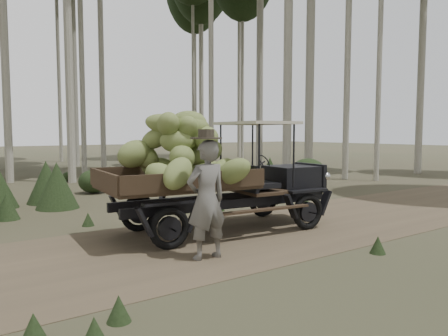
{
  "coord_description": "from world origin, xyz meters",
  "views": [
    {
      "loc": [
        -4.46,
        -6.78,
        2.07
      ],
      "look_at": [
        0.74,
        0.53,
        1.31
      ],
      "focal_mm": 35.0,
      "sensor_mm": 36.0,
      "label": 1
    }
  ],
  "objects": [
    {
      "name": "ground",
      "position": [
        0.0,
        0.0,
        0.0
      ],
      "size": [
        120.0,
        120.0,
        0.0
      ],
      "primitive_type": "plane",
      "color": "#473D2B",
      "rests_on": "ground"
    },
    {
      "name": "dirt_track",
      "position": [
        0.0,
        0.0,
        0.0
      ],
      "size": [
        70.0,
        4.0,
        0.01
      ],
      "primitive_type": "cube",
      "color": "brown",
      "rests_on": "ground"
    },
    {
      "name": "banana_truck",
      "position": [
        0.27,
        0.56,
        1.44
      ],
      "size": [
        5.11,
        2.55,
        2.51
      ],
      "rotation": [
        0.0,
        0.0,
        -0.09
      ],
      "color": "black",
      "rests_on": "ground"
    },
    {
      "name": "farmer",
      "position": [
        -0.66,
        -0.95,
        0.99
      ],
      "size": [
        0.72,
        0.53,
        2.1
      ],
      "rotation": [
        0.0,
        0.0,
        3.12
      ],
      "color": "#605D58",
      "rests_on": "ground"
    },
    {
      "name": "undergrowth",
      "position": [
        -0.45,
        -1.9,
        0.55
      ],
      "size": [
        19.88,
        23.92,
        1.36
      ],
      "color": "#233319",
      "rests_on": "ground"
    }
  ]
}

